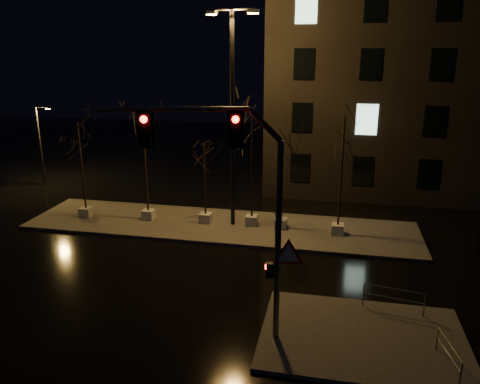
# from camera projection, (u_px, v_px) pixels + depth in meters

# --- Properties ---
(ground) EXTENTS (90.00, 90.00, 0.00)m
(ground) POSITION_uv_depth(u_px,v_px,m) (187.00, 274.00, 20.96)
(ground) COLOR black
(ground) RESTS_ON ground
(median) EXTENTS (22.00, 5.00, 0.15)m
(median) POSITION_uv_depth(u_px,v_px,m) (220.00, 226.00, 26.56)
(median) COLOR #4A4742
(median) RESTS_ON ground
(sidewalk_corner) EXTENTS (7.00, 5.00, 0.15)m
(sidewalk_corner) POSITION_uv_depth(u_px,v_px,m) (363.00, 338.00, 16.20)
(sidewalk_corner) COLOR #4A4742
(sidewalk_corner) RESTS_ON ground
(building) EXTENTS (25.00, 12.00, 15.00)m
(building) POSITION_uv_depth(u_px,v_px,m) (452.00, 82.00, 32.92)
(building) COLOR black
(building) RESTS_ON ground
(tree_0) EXTENTS (1.80, 1.80, 5.76)m
(tree_0) POSITION_uv_depth(u_px,v_px,m) (79.00, 144.00, 26.55)
(tree_0) COLOR silver
(tree_0) RESTS_ON median
(tree_1) EXTENTS (1.80, 1.80, 6.17)m
(tree_1) POSITION_uv_depth(u_px,v_px,m) (144.00, 140.00, 26.06)
(tree_1) COLOR silver
(tree_1) RESTS_ON median
(tree_2) EXTENTS (1.80, 1.80, 4.67)m
(tree_2) POSITION_uv_depth(u_px,v_px,m) (204.00, 162.00, 25.83)
(tree_2) COLOR silver
(tree_2) RESTS_ON median
(tree_3) EXTENTS (1.80, 1.80, 6.51)m
(tree_3) POSITION_uv_depth(u_px,v_px,m) (252.00, 139.00, 25.03)
(tree_3) COLOR silver
(tree_3) RESTS_ON median
(tree_4) EXTENTS (1.80, 1.80, 5.08)m
(tree_4) POSITION_uv_depth(u_px,v_px,m) (283.00, 160.00, 24.91)
(tree_4) COLOR silver
(tree_4) RESTS_ON median
(tree_5) EXTENTS (1.80, 1.80, 6.52)m
(tree_5) POSITION_uv_depth(u_px,v_px,m) (343.00, 143.00, 23.74)
(tree_5) COLOR silver
(tree_5) RESTS_ON median
(traffic_signal_mast) EXTENTS (6.35, 1.31, 7.87)m
(traffic_signal_mast) POSITION_uv_depth(u_px,v_px,m) (239.00, 193.00, 14.69)
(traffic_signal_mast) COLOR slate
(traffic_signal_mast) RESTS_ON sidewalk_corner
(streetlight_main) EXTENTS (2.87, 0.87, 11.49)m
(streetlight_main) POSITION_uv_depth(u_px,v_px,m) (232.00, 106.00, 24.68)
(streetlight_main) COLOR black
(streetlight_main) RESTS_ON median
(streetlight_far) EXTENTS (1.13, 0.32, 5.77)m
(streetlight_far) POSITION_uv_depth(u_px,v_px,m) (41.00, 142.00, 34.15)
(streetlight_far) COLOR black
(streetlight_far) RESTS_ON ground
(guard_rail_a) EXTENTS (2.21, 0.43, 0.97)m
(guard_rail_a) POSITION_uv_depth(u_px,v_px,m) (394.00, 296.00, 17.54)
(guard_rail_a) COLOR slate
(guard_rail_a) RESTS_ON sidewalk_corner
(guard_rail_b) EXTENTS (0.37, 1.79, 0.86)m
(guard_rail_b) POSITION_uv_depth(u_px,v_px,m) (449.00, 352.00, 14.41)
(guard_rail_b) COLOR slate
(guard_rail_b) RESTS_ON sidewalk_corner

